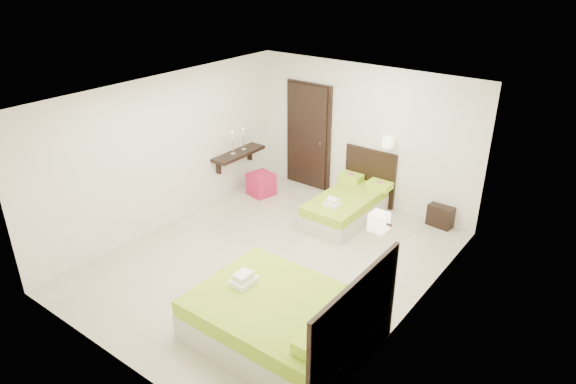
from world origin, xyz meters
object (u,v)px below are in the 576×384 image
Objects in this scene: bed_single at (349,204)px; nightstand at (443,214)px; bed_double at (286,320)px; ottoman at (261,184)px.

nightstand is (1.46, 0.76, -0.08)m from bed_single.
bed_double is (1.07, -3.27, 0.05)m from bed_single.
bed_double is 4.85× the size of ottoman.
bed_double is at bearing -89.49° from nightstand.
bed_double is at bearing -46.23° from ottoman.
ottoman is (-2.94, 3.07, -0.10)m from bed_double.
bed_double is at bearing -71.91° from bed_single.
bed_single is at bearing 108.09° from bed_double.
ottoman is at bearing -173.89° from bed_single.
nightstand is (0.39, 4.03, -0.12)m from bed_double.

